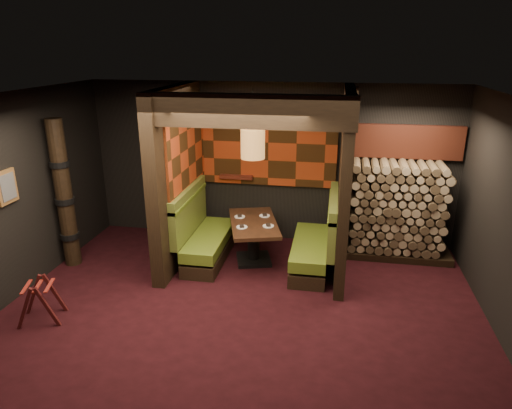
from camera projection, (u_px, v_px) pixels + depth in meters
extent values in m
cube|color=black|center=(239.00, 318.00, 6.08)|extent=(6.50, 5.50, 0.02)
cube|color=black|center=(236.00, 99.00, 5.13)|extent=(6.50, 5.50, 0.02)
cube|color=black|center=(270.00, 164.00, 8.17)|extent=(6.50, 0.02, 2.85)
cube|color=black|center=(150.00, 364.00, 3.04)|extent=(6.50, 0.02, 2.85)
cube|color=black|center=(1.00, 203.00, 6.14)|extent=(0.02, 5.50, 2.85)
cube|color=black|center=(178.00, 177.00, 7.36)|extent=(0.20, 2.20, 2.85)
cube|color=black|center=(344.00, 184.00, 6.97)|extent=(0.15, 2.10, 2.85)
cube|color=black|center=(246.00, 111.00, 5.86)|extent=(2.85, 0.18, 0.44)
cube|color=#A63513|center=(269.00, 142.00, 8.00)|extent=(2.40, 0.06, 1.55)
cube|color=#A63513|center=(187.00, 149.00, 7.36)|extent=(0.04, 1.85, 1.45)
cube|color=#571D14|center=(236.00, 177.00, 8.25)|extent=(0.60, 0.12, 0.07)
cube|color=black|center=(210.00, 253.00, 7.71)|extent=(0.55, 1.60, 0.22)
cube|color=#576F1D|center=(209.00, 239.00, 7.63)|extent=(0.55, 1.60, 0.18)
cube|color=brown|center=(189.00, 216.00, 7.56)|extent=(0.12, 1.60, 0.78)
cube|color=#576F1D|center=(188.00, 196.00, 7.44)|extent=(0.15, 1.60, 0.06)
cube|color=black|center=(309.00, 260.00, 7.44)|extent=(0.55, 1.60, 0.22)
cube|color=#576F1D|center=(310.00, 246.00, 7.36)|extent=(0.55, 1.60, 0.18)
cube|color=brown|center=(332.00, 225.00, 7.17)|extent=(0.12, 1.60, 0.78)
cube|color=#576F1D|center=(334.00, 204.00, 7.06)|extent=(0.15, 1.60, 0.06)
cube|color=black|center=(254.00, 259.00, 7.66)|extent=(0.68, 0.68, 0.06)
cylinder|color=black|center=(254.00, 243.00, 7.56)|extent=(0.20, 0.20, 0.65)
cube|color=#3E2113|center=(254.00, 223.00, 7.44)|extent=(1.08, 1.50, 0.06)
cylinder|color=white|center=(242.00, 227.00, 7.19)|extent=(0.18, 0.18, 0.01)
cube|color=black|center=(242.00, 226.00, 7.19)|extent=(0.10, 0.13, 0.02)
cylinder|color=white|center=(268.00, 226.00, 7.24)|extent=(0.18, 0.18, 0.01)
cube|color=black|center=(268.00, 225.00, 7.23)|extent=(0.10, 0.13, 0.02)
cylinder|color=white|center=(240.00, 217.00, 7.63)|extent=(0.18, 0.18, 0.01)
cube|color=black|center=(240.00, 216.00, 7.62)|extent=(0.10, 0.13, 0.02)
cylinder|color=white|center=(265.00, 216.00, 7.67)|extent=(0.18, 0.18, 0.01)
cube|color=black|center=(265.00, 215.00, 7.66)|extent=(0.10, 0.13, 0.02)
cylinder|color=#94612C|center=(253.00, 144.00, 6.96)|extent=(0.37, 0.37, 0.45)
sphere|color=#FFC672|center=(253.00, 144.00, 6.96)|extent=(0.18, 0.18, 0.18)
cylinder|color=black|center=(253.00, 108.00, 6.78)|extent=(0.02, 0.02, 0.62)
cube|color=brown|center=(6.00, 187.00, 6.16)|extent=(0.04, 0.36, 0.46)
cube|color=#3F3F3F|center=(8.00, 187.00, 6.16)|extent=(0.01, 0.27, 0.36)
cube|color=#3F1111|center=(24.00, 310.00, 5.77)|extent=(0.28, 0.12, 0.61)
cube|color=#3F1111|center=(48.00, 308.00, 5.81)|extent=(0.28, 0.12, 0.61)
cube|color=#3F1111|center=(33.00, 295.00, 6.11)|extent=(0.28, 0.12, 0.61)
cube|color=#3F1111|center=(56.00, 294.00, 6.14)|extent=(0.28, 0.12, 0.61)
cube|color=maroon|center=(26.00, 287.00, 5.86)|extent=(0.16, 0.37, 0.01)
cube|color=maroon|center=(38.00, 286.00, 5.88)|extent=(0.16, 0.37, 0.01)
cube|color=maroon|center=(49.00, 285.00, 5.90)|extent=(0.16, 0.37, 0.01)
cylinder|color=black|center=(64.00, 195.00, 7.20)|extent=(0.26, 0.26, 2.40)
cylinder|color=black|center=(70.00, 235.00, 7.43)|extent=(0.31, 0.31, 0.09)
cylinder|color=black|center=(65.00, 201.00, 7.24)|extent=(0.31, 0.31, 0.09)
cylinder|color=black|center=(60.00, 164.00, 7.04)|extent=(0.31, 0.31, 0.09)
cube|color=black|center=(397.00, 252.00, 7.87)|extent=(1.73, 0.70, 0.12)
cube|color=brown|center=(402.00, 207.00, 7.60)|extent=(1.73, 0.70, 1.52)
cube|color=maroon|center=(406.00, 142.00, 7.56)|extent=(1.83, 0.10, 0.56)
cube|color=black|center=(350.00, 180.00, 7.20)|extent=(0.08, 0.08, 2.85)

